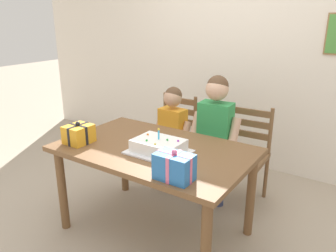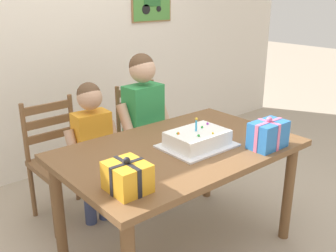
% 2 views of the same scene
% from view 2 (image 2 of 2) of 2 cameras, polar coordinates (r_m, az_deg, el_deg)
% --- Properties ---
extents(ground_plane, '(20.00, 20.00, 0.00)m').
position_cam_2_polar(ground_plane, '(2.80, 1.57, -17.58)').
color(ground_plane, tan).
extents(back_wall, '(6.40, 0.11, 2.60)m').
position_cam_2_polar(back_wall, '(3.74, -16.61, 12.81)').
color(back_wall, silver).
rests_on(back_wall, ground).
extents(dining_table, '(1.49, 0.94, 0.76)m').
position_cam_2_polar(dining_table, '(2.45, 1.71, -5.16)').
color(dining_table, brown).
rests_on(dining_table, ground).
extents(birthday_cake, '(0.44, 0.34, 0.19)m').
position_cam_2_polar(birthday_cake, '(2.41, 4.38, -1.97)').
color(birthday_cake, silver).
rests_on(birthday_cake, dining_table).
extents(gift_box_red_large, '(0.19, 0.21, 0.18)m').
position_cam_2_polar(gift_box_red_large, '(1.89, -6.04, -7.50)').
color(gift_box_red_large, gold).
rests_on(gift_box_red_large, dining_table).
extents(gift_box_beside_cake, '(0.24, 0.16, 0.20)m').
position_cam_2_polar(gift_box_beside_cake, '(2.45, 14.60, -1.26)').
color(gift_box_beside_cake, '#286BB7').
rests_on(gift_box_beside_cake, dining_table).
extents(chair_left, '(0.43, 0.43, 0.92)m').
position_cam_2_polar(chair_left, '(3.03, -15.60, -4.96)').
color(chair_left, brown).
rests_on(chair_left, ground).
extents(chair_right, '(0.43, 0.43, 0.92)m').
position_cam_2_polar(chair_right, '(3.40, -3.21, -1.49)').
color(chair_right, brown).
rests_on(chair_right, ground).
extents(child_older, '(0.46, 0.26, 1.24)m').
position_cam_2_polar(child_older, '(3.01, -3.63, 1.51)').
color(child_older, '#38426B').
rests_on(child_older, ground).
extents(child_younger, '(0.40, 0.23, 1.09)m').
position_cam_2_polar(child_younger, '(2.82, -11.09, -2.18)').
color(child_younger, '#38426B').
rests_on(child_younger, ground).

